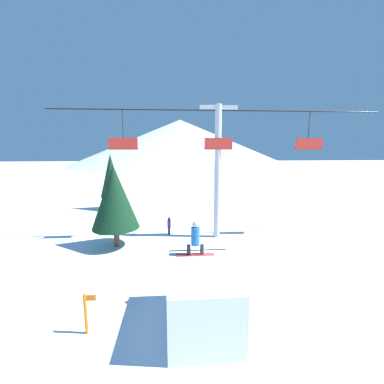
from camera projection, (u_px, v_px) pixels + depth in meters
The scene contains 9 objects.
ground_plane at pixel (239, 314), 9.40m from camera, with size 220.00×220.00×0.00m, color white.
mountain_ridge at pixel (180, 142), 92.91m from camera, with size 76.60×76.60×15.87m.
snow_ramp at pixel (202, 298), 8.66m from camera, with size 2.25×3.35×2.05m.
snowboarder at pixel (195, 238), 9.53m from camera, with size 1.45×0.32×1.32m.
chairlift at pixel (218, 160), 16.72m from camera, with size 21.22×0.44×8.75m.
pine_tree_near at pixel (115, 197), 15.38m from camera, with size 2.83×2.83×5.03m.
pine_tree_far at pixel (111, 176), 24.97m from camera, with size 2.12×2.12×5.45m.
trail_marker at pixel (86, 313), 8.33m from camera, with size 0.41×0.10×1.38m.
distant_skier at pixel (169, 225), 17.99m from camera, with size 0.24×0.24×1.23m.
Camera 1 is at (-2.32, -8.36, 6.03)m, focal length 24.00 mm.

